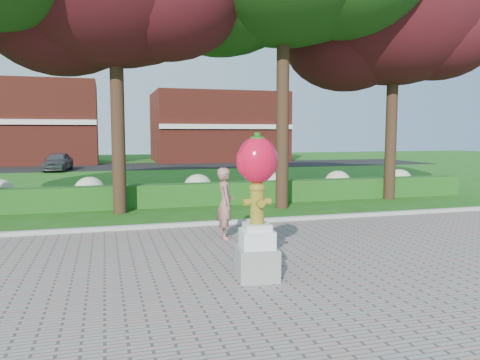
% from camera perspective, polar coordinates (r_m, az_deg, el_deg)
% --- Properties ---
extents(ground, '(100.00, 100.00, 0.00)m').
position_cam_1_polar(ground, '(10.35, -2.03, -8.94)').
color(ground, '#215314').
rests_on(ground, ground).
extents(walkway, '(40.00, 14.00, 0.04)m').
position_cam_1_polar(walkway, '(6.73, 6.70, -17.02)').
color(walkway, gray).
rests_on(walkway, ground).
extents(curb, '(40.00, 0.18, 0.15)m').
position_cam_1_polar(curb, '(13.19, -5.23, -5.42)').
color(curb, '#ADADA5').
rests_on(curb, ground).
extents(lawn_hedge, '(24.00, 0.70, 0.80)m').
position_cam_1_polar(lawn_hedge, '(17.03, -7.80, -1.82)').
color(lawn_hedge, '#164D16').
rests_on(lawn_hedge, ground).
extents(hydrangea_row, '(20.10, 1.10, 0.99)m').
position_cam_1_polar(hydrangea_row, '(18.08, -6.48, -0.89)').
color(hydrangea_row, beige).
rests_on(hydrangea_row, ground).
extents(street, '(50.00, 8.00, 0.02)m').
position_cam_1_polar(street, '(37.88, -12.43, 1.63)').
color(street, black).
rests_on(street, ground).
extents(building_left, '(14.00, 8.00, 7.00)m').
position_cam_1_polar(building_left, '(44.37, -26.14, 6.27)').
color(building_left, maroon).
rests_on(building_left, ground).
extents(building_right, '(12.00, 8.00, 6.40)m').
position_cam_1_polar(building_right, '(44.94, -2.75, 6.45)').
color(building_right, maroon).
rests_on(building_right, ground).
extents(tree_far_right, '(7.88, 6.72, 10.21)m').
position_cam_1_polar(tree_far_right, '(20.04, 17.96, 17.97)').
color(tree_far_right, black).
rests_on(tree_far_right, ground).
extents(hydrant_sculpture, '(0.77, 0.77, 2.59)m').
position_cam_1_polar(hydrant_sculpture, '(8.19, 2.10, -2.75)').
color(hydrant_sculpture, gray).
rests_on(hydrant_sculpture, walkway).
extents(woman, '(0.50, 0.69, 1.75)m').
position_cam_1_polar(woman, '(11.44, -1.80, -2.84)').
color(woman, '#9D6659').
rests_on(woman, walkway).
extents(parked_car, '(2.05, 3.97, 1.29)m').
position_cam_1_polar(parked_car, '(34.91, -21.31, 2.12)').
color(parked_car, '#414549').
rests_on(parked_car, street).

